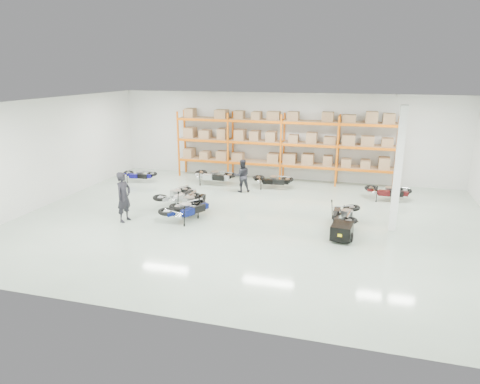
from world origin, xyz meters
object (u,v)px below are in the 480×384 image
(moto_back_a, at_px, (138,173))
(moto_back_c, at_px, (272,178))
(person_back, at_px, (242,176))
(moto_silver_left, at_px, (177,192))
(moto_back_d, at_px, (388,189))
(moto_blue_centre, at_px, (186,206))
(moto_black_far_left, at_px, (191,199))
(trailer, at_px, (342,231))
(moto_back_b, at_px, (213,173))
(person_left, at_px, (124,197))
(moto_touring_right, at_px, (344,211))

(moto_back_a, height_order, moto_back_c, moto_back_c)
(moto_back_c, distance_m, person_back, 1.64)
(moto_silver_left, xyz_separation_m, moto_back_d, (8.80, 3.19, -0.04))
(moto_blue_centre, distance_m, moto_silver_left, 2.03)
(moto_black_far_left, distance_m, trailer, 6.21)
(moto_back_b, distance_m, moto_back_c, 3.04)
(moto_back_a, distance_m, person_back, 5.69)
(moto_black_far_left, distance_m, moto_back_d, 8.79)
(moto_back_d, xyz_separation_m, person_left, (-9.90, -5.62, 0.43))
(moto_touring_right, height_order, moto_back_d, moto_touring_right)
(trailer, xyz_separation_m, moto_back_a, (-10.58, 5.28, 0.13))
(moto_black_far_left, relative_size, moto_back_a, 1.23)
(moto_black_far_left, xyz_separation_m, person_left, (-2.10, -1.57, 0.37))
(moto_blue_centre, xyz_separation_m, person_back, (1.00, 4.43, 0.21))
(moto_black_far_left, xyz_separation_m, trailer, (6.06, -1.34, -0.25))
(moto_back_b, xyz_separation_m, person_back, (1.76, -0.94, 0.20))
(moto_back_b, relative_size, person_back, 1.22)
(moto_touring_right, height_order, person_back, person_back)
(trailer, relative_size, person_left, 0.75)
(moto_back_c, bearing_deg, moto_silver_left, 135.47)
(moto_silver_left, height_order, moto_touring_right, moto_silver_left)
(moto_silver_left, xyz_separation_m, person_back, (2.15, 2.75, 0.21))
(moto_back_a, bearing_deg, moto_back_b, -84.98)
(moto_blue_centre, relative_size, person_back, 1.20)
(moto_blue_centre, distance_m, person_back, 4.55)
(moto_blue_centre, distance_m, moto_back_d, 9.08)
(moto_silver_left, distance_m, person_back, 3.49)
(moto_touring_right, height_order, trailer, moto_touring_right)
(moto_back_a, distance_m, moto_back_d, 12.32)
(moto_back_c, bearing_deg, trailer, -150.74)
(moto_back_a, bearing_deg, person_back, -97.16)
(moto_black_far_left, height_order, moto_back_c, moto_black_far_left)
(moto_silver_left, bearing_deg, person_back, -110.10)
(moto_back_d, relative_size, person_back, 1.11)
(moto_touring_right, xyz_separation_m, moto_back_c, (-3.63, 4.35, -0.03))
(moto_blue_centre, height_order, moto_silver_left, moto_blue_centre)
(moto_silver_left, xyz_separation_m, moto_black_far_left, (0.99, -0.86, 0.02))
(moto_black_far_left, bearing_deg, moto_back_d, -152.62)
(moto_blue_centre, xyz_separation_m, trailer, (5.91, -0.52, -0.23))
(moto_back_d, distance_m, person_back, 6.67)
(moto_touring_right, height_order, moto_back_c, moto_touring_right)
(moto_touring_right, xyz_separation_m, person_back, (-4.91, 3.35, 0.22))
(person_back, bearing_deg, moto_blue_centre, 54.44)
(moto_blue_centre, bearing_deg, moto_touring_right, -141.36)
(moto_touring_right, relative_size, moto_back_d, 1.06)
(trailer, bearing_deg, person_left, -171.95)
(moto_black_far_left, relative_size, person_left, 1.01)
(moto_back_c, bearing_deg, moto_touring_right, -142.29)
(moto_touring_right, bearing_deg, person_left, -164.52)
(moto_back_a, xyz_separation_m, moto_back_b, (3.91, 0.61, 0.10))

